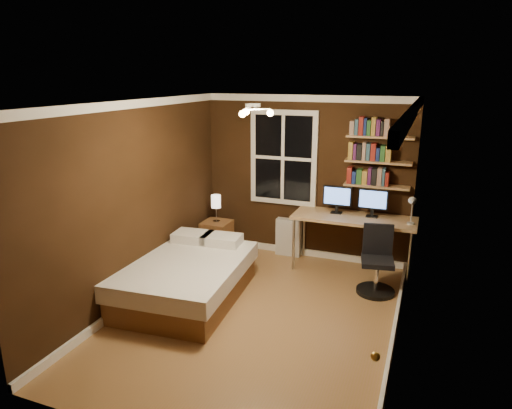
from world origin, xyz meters
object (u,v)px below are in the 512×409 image
(desk_lamp, at_px, (412,210))
(bedside_lamp, at_px, (216,209))
(nightstand, at_px, (217,237))
(desk, at_px, (354,221))
(office_chair, at_px, (377,268))
(bed, at_px, (187,278))
(radiator, at_px, (289,237))
(monitor_left, at_px, (337,200))
(monitor_right, at_px, (373,203))

(desk_lamp, bearing_deg, bedside_lamp, 179.23)
(nightstand, bearing_deg, desk, 3.18)
(bedside_lamp, xyz_separation_m, office_chair, (2.56, -0.48, -0.42))
(bed, distance_m, desk_lamp, 3.09)
(radiator, height_order, office_chair, office_chair)
(bedside_lamp, distance_m, radiator, 1.24)
(desk, height_order, office_chair, office_chair)
(radiator, xyz_separation_m, desk, (1.04, -0.24, 0.47))
(desk, bearing_deg, monitor_left, 162.41)
(radiator, relative_size, desk_lamp, 1.36)
(radiator, xyz_separation_m, desk_lamp, (1.81, -0.38, 0.75))
(radiator, bearing_deg, nightstand, -163.02)
(desk, relative_size, monitor_left, 4.13)
(bedside_lamp, relative_size, radiator, 0.73)
(bed, bearing_deg, office_chair, 20.63)
(nightstand, height_order, office_chair, office_chair)
(radiator, bearing_deg, monitor_right, -6.66)
(desk_lamp, bearing_deg, nightstand, 179.23)
(bed, xyz_separation_m, monitor_left, (1.55, 1.72, 0.76))
(bedside_lamp, height_order, monitor_right, monitor_right)
(nightstand, relative_size, radiator, 0.89)
(bed, relative_size, monitor_right, 4.69)
(bedside_lamp, bearing_deg, desk, 2.69)
(radiator, distance_m, office_chair, 1.68)
(bed, height_order, monitor_right, monitor_right)
(desk, bearing_deg, radiator, 167.24)
(bedside_lamp, height_order, monitor_left, monitor_left)
(monitor_left, bearing_deg, desk_lamp, -12.23)
(desk_lamp, bearing_deg, desk, 169.72)
(monitor_right, relative_size, office_chair, 0.47)
(nightstand, relative_size, bedside_lamp, 1.22)
(office_chair, bearing_deg, monitor_left, 125.72)
(bed, bearing_deg, nightstand, 97.46)
(monitor_left, bearing_deg, monitor_right, 0.00)
(desk, distance_m, monitor_left, 0.39)
(nightstand, bearing_deg, monitor_right, 4.99)
(desk_lamp, xyz_separation_m, office_chair, (-0.35, -0.44, -0.71))
(bedside_lamp, relative_size, office_chair, 0.48)
(nightstand, relative_size, desk, 0.31)
(monitor_left, relative_size, desk_lamp, 0.96)
(desk_lamp, height_order, office_chair, desk_lamp)
(nightstand, height_order, monitor_left, monitor_left)
(bedside_lamp, xyz_separation_m, monitor_right, (2.38, 0.19, 0.28))
(radiator, height_order, monitor_left, monitor_left)
(nightstand, xyz_separation_m, radiator, (1.10, 0.34, 0.03))
(monitor_right, bearing_deg, radiator, 173.34)
(monitor_left, distance_m, desk_lamp, 1.07)
(desk_lamp, bearing_deg, office_chair, -128.50)
(radiator, bearing_deg, bed, -112.79)
(bed, bearing_deg, desk_lamp, 25.49)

